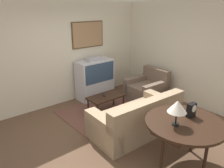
{
  "coord_description": "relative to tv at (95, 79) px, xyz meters",
  "views": [
    {
      "loc": [
        -2.54,
        -3.07,
        2.57
      ],
      "look_at": [
        0.67,
        0.78,
        0.75
      ],
      "focal_mm": 35.0,
      "sensor_mm": 36.0,
      "label": 1
    }
  ],
  "objects": [
    {
      "name": "wall_right",
      "position": [
        1.75,
        -1.8,
        0.78
      ],
      "size": [
        0.06,
        12.0,
        2.7
      ],
      "color": "beige",
      "rests_on": "ground_plane"
    },
    {
      "name": "wall_back",
      "position": [
        -0.87,
        0.33,
        0.78
      ],
      "size": [
        12.0,
        0.1,
        2.7
      ],
      "color": "beige",
      "rests_on": "ground_plane"
    },
    {
      "name": "remote",
      "position": [
        -0.37,
        -0.88,
        -0.12
      ],
      "size": [
        0.1,
        0.17,
        0.02
      ],
      "color": "black",
      "rests_on": "coffee_table"
    },
    {
      "name": "coffee_table",
      "position": [
        -0.34,
        -0.94,
        -0.18
      ],
      "size": [
        0.92,
        0.49,
        0.44
      ],
      "color": "black",
      "rests_on": "ground_plane"
    },
    {
      "name": "couch",
      "position": [
        -0.43,
        -2.09,
        -0.26
      ],
      "size": [
        1.93,
        1.04,
        0.86
      ],
      "rotation": [
        0.0,
        0.0,
        3.1
      ],
      "color": "#9E8466",
      "rests_on": "ground_plane"
    },
    {
      "name": "console_table",
      "position": [
        -0.56,
        -3.26,
        0.18
      ],
      "size": [
        1.27,
        1.27,
        0.81
      ],
      "color": "black",
      "rests_on": "ground_plane"
    },
    {
      "name": "area_rug",
      "position": [
        -0.26,
        -0.89,
        -0.56
      ],
      "size": [
        2.26,
        1.58,
        0.01
      ],
      "color": "brown",
      "rests_on": "ground_plane"
    },
    {
      "name": "ground_plane",
      "position": [
        -0.88,
        -1.8,
        -0.57
      ],
      "size": [
        12.0,
        12.0,
        0.0
      ],
      "primitive_type": "plane",
      "color": "brown"
    },
    {
      "name": "table_lamp",
      "position": [
        -0.76,
        -3.22,
        0.55
      ],
      "size": [
        0.29,
        0.29,
        0.41
      ],
      "color": "black",
      "rests_on": "console_table"
    },
    {
      "name": "mantel_clock",
      "position": [
        -0.34,
        -3.22,
        0.36
      ],
      "size": [
        0.16,
        0.1,
        0.24
      ],
      "color": "black",
      "rests_on": "console_table"
    },
    {
      "name": "tv",
      "position": [
        0.0,
        0.0,
        0.0
      ],
      "size": [
        1.06,
        0.5,
        1.2
      ],
      "color": "#B7B7BC",
      "rests_on": "ground_plane"
    },
    {
      "name": "armchair",
      "position": [
        1.06,
        -1.05,
        -0.28
      ],
      "size": [
        0.99,
        0.93,
        0.87
      ],
      "rotation": [
        0.0,
        0.0,
        -1.61
      ],
      "color": "brown",
      "rests_on": "ground_plane"
    }
  ]
}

